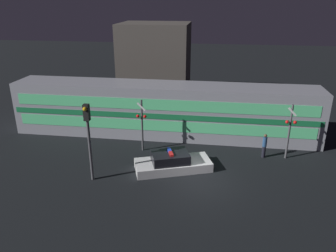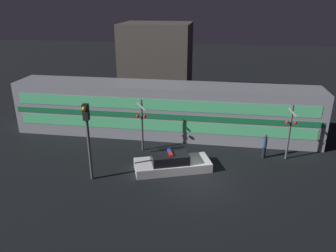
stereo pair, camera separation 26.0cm
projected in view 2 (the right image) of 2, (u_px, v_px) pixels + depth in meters
The scene contains 8 objects.
ground_plane at pixel (197, 180), 18.75m from camera, with size 120.00×120.00×0.00m, color black.
train at pixel (164, 110), 24.39m from camera, with size 22.40×2.93×3.91m.
police_car at pixel (172, 163), 19.81m from camera, with size 4.88×3.22×1.25m.
pedestrian at pixel (265, 146), 21.12m from camera, with size 0.28×0.28×1.64m.
crossing_signal_near at pixel (290, 130), 20.53m from camera, with size 0.70×0.31×3.65m.
crossing_signal_far at pixel (142, 123), 21.76m from camera, with size 0.70×0.31×3.59m.
traffic_light_corner at pixel (88, 132), 17.84m from camera, with size 0.30×0.46×4.53m.
building_left at pixel (157, 63), 32.35m from camera, with size 6.58×5.52×7.56m.
Camera 2 is at (0.90, -16.37, 9.77)m, focal length 35.00 mm.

